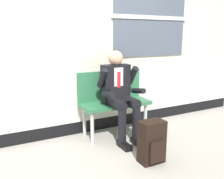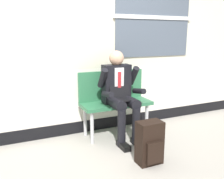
% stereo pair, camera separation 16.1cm
% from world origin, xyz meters
% --- Properties ---
extents(ground_plane, '(18.00, 18.00, 0.00)m').
position_xyz_m(ground_plane, '(0.00, 0.00, 0.00)').
color(ground_plane, '#9E9991').
extents(station_wall, '(6.12, 0.17, 2.76)m').
position_xyz_m(station_wall, '(0.02, 0.63, 1.37)').
color(station_wall, beige).
rests_on(station_wall, ground).
extents(bench_with_person, '(1.03, 0.42, 0.95)m').
position_xyz_m(bench_with_person, '(0.32, 0.35, 0.56)').
color(bench_with_person, '#2D6B47').
rests_on(bench_with_person, ground).
extents(person_seated, '(0.57, 0.70, 1.26)m').
position_xyz_m(person_seated, '(0.32, 0.15, 0.68)').
color(person_seated, black).
rests_on(person_seated, ground).
extents(backpack, '(0.29, 0.23, 0.51)m').
position_xyz_m(backpack, '(0.31, -0.64, 0.25)').
color(backpack, black).
rests_on(backpack, ground).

